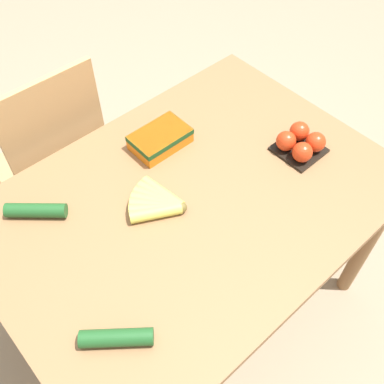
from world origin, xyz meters
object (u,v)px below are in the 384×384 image
(carrot_bag, at_px, (160,138))
(cucumber_far, at_px, (36,210))
(chair, at_px, (56,164))
(cucumber_near, at_px, (117,338))
(tomato_pack, at_px, (300,143))
(banana_bunch, at_px, (158,203))

(carrot_bag, distance_m, cucumber_far, 0.47)
(chair, relative_size, cucumber_near, 5.85)
(tomato_pack, relative_size, carrot_bag, 0.76)
(chair, distance_m, cucumber_near, 0.98)
(chair, bearing_deg, tomato_pack, 127.04)
(carrot_bag, relative_size, cucumber_near, 1.16)
(carrot_bag, distance_m, cucumber_near, 0.70)
(tomato_pack, bearing_deg, carrot_bag, 134.65)
(banana_bunch, relative_size, cucumber_near, 1.05)
(chair, xyz_separation_m, cucumber_near, (-0.28, -0.89, 0.30))
(chair, relative_size, tomato_pack, 6.62)
(banana_bunch, height_order, tomato_pack, tomato_pack)
(banana_bunch, relative_size, tomato_pack, 1.18)
(chair, bearing_deg, banana_bunch, 95.67)
(chair, bearing_deg, cucumber_far, 59.84)
(tomato_pack, height_order, carrot_bag, tomato_pack)
(cucumber_near, relative_size, cucumber_far, 1.03)
(chair, xyz_separation_m, banana_bunch, (0.06, -0.63, 0.29))
(cucumber_far, bearing_deg, chair, 59.76)
(banana_bunch, distance_m, carrot_bag, 0.27)
(chair, distance_m, tomato_pack, 1.00)
(chair, height_order, banana_bunch, chair)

